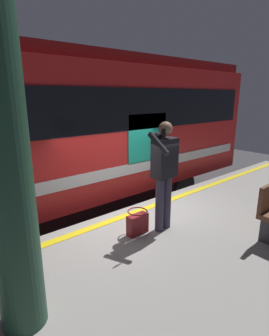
# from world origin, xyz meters

# --- Properties ---
(ground_plane) EXTENTS (24.33, 24.33, 0.00)m
(ground_plane) POSITION_xyz_m (0.00, 0.00, 0.00)
(ground_plane) COLOR #3D3D3F
(platform) EXTENTS (12.46, 3.64, 1.03)m
(platform) POSITION_xyz_m (0.00, 1.82, 0.51)
(platform) COLOR gray
(platform) RESTS_ON ground
(safety_line) EXTENTS (12.21, 0.16, 0.01)m
(safety_line) POSITION_xyz_m (0.00, 0.30, 1.03)
(safety_line) COLOR yellow
(safety_line) RESTS_ON platform
(track_rail_near) EXTENTS (16.20, 0.08, 0.16)m
(track_rail_near) POSITION_xyz_m (0.00, -1.39, 0.08)
(track_rail_near) COLOR slate
(track_rail_near) RESTS_ON ground
(track_rail_far) EXTENTS (16.20, 0.08, 0.16)m
(track_rail_far) POSITION_xyz_m (0.00, -2.83, 0.08)
(track_rail_far) COLOR slate
(track_rail_far) RESTS_ON ground
(train_carriage) EXTENTS (12.19, 3.07, 3.97)m
(train_carriage) POSITION_xyz_m (1.04, -2.10, 2.52)
(train_carriage) COLOR red
(train_carriage) RESTS_ON ground
(passenger) EXTENTS (0.57, 0.55, 1.82)m
(passenger) POSITION_xyz_m (0.09, 1.09, 2.10)
(passenger) COLOR #383347
(passenger) RESTS_ON platform
(handbag) EXTENTS (0.36, 0.33, 0.40)m
(handbag) POSITION_xyz_m (0.53, 0.95, 1.22)
(handbag) COLOR maroon
(handbag) RESTS_ON platform
(station_column) EXTENTS (0.43, 0.43, 3.75)m
(station_column) POSITION_xyz_m (2.56, 1.57, 2.90)
(station_column) COLOR #1E3F2D
(station_column) RESTS_ON platform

